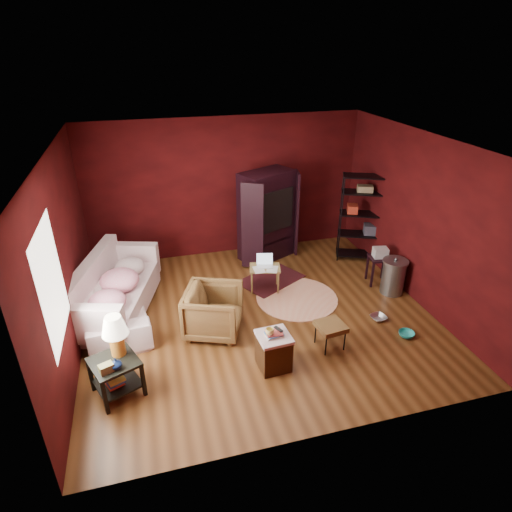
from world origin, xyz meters
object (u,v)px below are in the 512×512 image
at_px(sofa, 113,292).
at_px(tv_armoire, 267,215).
at_px(laptop_desk, 265,269).
at_px(wire_shelving, 363,214).
at_px(armchair, 214,309).
at_px(side_table, 115,349).
at_px(hamper, 274,350).

bearing_deg(sofa, tv_armoire, -70.79).
distance_m(laptop_desk, wire_shelving, 2.39).
xyz_separation_m(armchair, laptop_desk, (1.11, 1.00, -0.00)).
xyz_separation_m(side_table, hamper, (2.03, -0.12, -0.37)).
relative_size(sofa, side_table, 2.10).
bearing_deg(laptop_desk, hamper, -88.87).
distance_m(armchair, tv_armoire, 2.75).
height_order(armchair, tv_armoire, tv_armoire).
bearing_deg(wire_shelving, armchair, -130.45).
relative_size(hamper, tv_armoire, 0.34).
xyz_separation_m(side_table, tv_armoire, (2.90, 3.12, 0.29)).
bearing_deg(side_table, wire_shelving, 28.64).
relative_size(sofa, tv_armoire, 1.26).
distance_m(side_table, laptop_desk, 3.13).
distance_m(side_table, wire_shelving, 5.38).
relative_size(hamper, wire_shelving, 0.35).
distance_m(side_table, tv_armoire, 4.27).
distance_m(sofa, tv_armoire, 3.33).
bearing_deg(hamper, laptop_desk, 77.06).
bearing_deg(wire_shelving, hamper, -112.27).
bearing_deg(hamper, armchair, 122.86).
bearing_deg(side_table, hamper, -3.38).
xyz_separation_m(armchair, wire_shelving, (3.32, 1.69, 0.55)).
height_order(sofa, side_table, side_table).
bearing_deg(laptop_desk, side_table, -128.93).
height_order(armchair, laptop_desk, armchair).
bearing_deg(armchair, laptop_desk, -26.20).
bearing_deg(tv_armoire, laptop_desk, -132.82).
bearing_deg(armchair, tv_armoire, -12.39).
bearing_deg(side_table, tv_armoire, 47.05).
distance_m(sofa, side_table, 1.76).
height_order(sofa, wire_shelving, wire_shelving).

